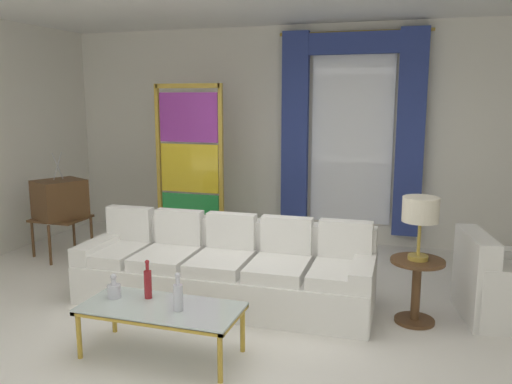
% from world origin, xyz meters
% --- Properties ---
extents(ground_plane, '(16.00, 16.00, 0.00)m').
position_xyz_m(ground_plane, '(0.00, 0.00, 0.00)').
color(ground_plane, white).
extents(wall_rear, '(8.00, 0.12, 3.00)m').
position_xyz_m(wall_rear, '(0.00, 3.06, 1.50)').
color(wall_rear, white).
rests_on(wall_rear, ground).
extents(curtained_window, '(2.00, 0.17, 2.70)m').
position_xyz_m(curtained_window, '(0.63, 2.89, 1.74)').
color(curtained_window, white).
rests_on(curtained_window, ground).
extents(couch_white_long, '(2.94, 0.99, 0.86)m').
position_xyz_m(couch_white_long, '(-0.26, 0.48, 0.31)').
color(couch_white_long, white).
rests_on(couch_white_long, ground).
extents(coffee_table, '(1.27, 0.57, 0.41)m').
position_xyz_m(coffee_table, '(-0.34, -0.75, 0.37)').
color(coffee_table, silver).
rests_on(coffee_table, ground).
extents(bottle_blue_decanter, '(0.06, 0.06, 0.32)m').
position_xyz_m(bottle_blue_decanter, '(-0.51, -0.63, 0.54)').
color(bottle_blue_decanter, maroon).
rests_on(bottle_blue_decanter, coffee_table).
extents(bottle_crystal_tall, '(0.11, 0.11, 0.20)m').
position_xyz_m(bottle_crystal_tall, '(-0.78, -0.71, 0.48)').
color(bottle_crystal_tall, silver).
rests_on(bottle_crystal_tall, coffee_table).
extents(bottle_amber_squat, '(0.07, 0.07, 0.30)m').
position_xyz_m(bottle_amber_squat, '(-0.17, -0.78, 0.53)').
color(bottle_amber_squat, silver).
rests_on(bottle_amber_squat, coffee_table).
extents(vintage_tv, '(0.71, 0.75, 1.35)m').
position_xyz_m(vintage_tv, '(-2.80, 1.23, 0.73)').
color(vintage_tv, brown).
rests_on(vintage_tv, ground).
extents(armchair_white, '(0.96, 0.94, 0.80)m').
position_xyz_m(armchair_white, '(2.33, 0.83, 0.29)').
color(armchair_white, white).
rests_on(armchair_white, ground).
extents(stained_glass_divider, '(0.95, 0.05, 2.20)m').
position_xyz_m(stained_glass_divider, '(-1.36, 2.05, 1.06)').
color(stained_glass_divider, gold).
rests_on(stained_glass_divider, ground).
extents(peacock_figurine, '(0.44, 0.60, 0.50)m').
position_xyz_m(peacock_figurine, '(-0.87, 1.65, 0.22)').
color(peacock_figurine, beige).
rests_on(peacock_figurine, ground).
extents(round_side_table, '(0.48, 0.48, 0.59)m').
position_xyz_m(round_side_table, '(1.57, 0.50, 0.36)').
color(round_side_table, brown).
rests_on(round_side_table, ground).
extents(table_lamp_brass, '(0.32, 0.32, 0.57)m').
position_xyz_m(table_lamp_brass, '(1.57, 0.50, 1.03)').
color(table_lamp_brass, '#B29338').
rests_on(table_lamp_brass, round_side_table).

